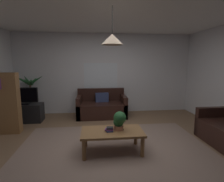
{
  "coord_description": "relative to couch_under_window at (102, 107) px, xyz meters",
  "views": [
    {
      "loc": [
        -0.38,
        -3.23,
        1.62
      ],
      "look_at": [
        0.0,
        0.3,
        1.05
      ],
      "focal_mm": 28.44,
      "sensor_mm": 36.0,
      "label": 1
    }
  ],
  "objects": [
    {
      "name": "window_pane",
      "position": [
        0.01,
        0.46,
        0.83
      ],
      "size": [
        1.07,
        0.01,
        1.01
      ],
      "primitive_type": "cube",
      "color": "white"
    },
    {
      "name": "book_on_table_0",
      "position": [
        0.04,
        -2.23,
        0.13
      ],
      "size": [
        0.12,
        0.12,
        0.02
      ],
      "primitive_type": "cube",
      "rotation": [
        0.0,
        0.0,
        0.09
      ],
      "color": "#2D4C8C",
      "rests_on": "coffee_table"
    },
    {
      "name": "potted_plant_on_table",
      "position": [
        0.22,
        -2.17,
        0.3
      ],
      "size": [
        0.23,
        0.23,
        0.35
      ],
      "color": "#B77051",
      "rests_on": "coffee_table"
    },
    {
      "name": "tv",
      "position": [
        -2.11,
        -0.31,
        0.46
      ],
      "size": [
        0.72,
        0.16,
        0.46
      ],
      "color": "black",
      "rests_on": "tv_stand"
    },
    {
      "name": "potted_palm_corner",
      "position": [
        -2.12,
        0.26,
        0.35
      ],
      "size": [
        0.86,
        0.82,
        1.33
      ],
      "color": "#4C4C51",
      "rests_on": "ground"
    },
    {
      "name": "rug",
      "position": [
        0.14,
        -2.22,
        -0.27
      ],
      "size": [
        3.63,
        2.73,
        0.01
      ],
      "primitive_type": "cube",
      "color": "gray",
      "rests_on": "ground"
    },
    {
      "name": "book_on_table_2",
      "position": [
        0.04,
        -2.23,
        0.19
      ],
      "size": [
        0.13,
        0.12,
        0.03
      ],
      "primitive_type": "cube",
      "rotation": [
        0.0,
        0.0,
        -0.14
      ],
      "color": "black",
      "rests_on": "coffee_table"
    },
    {
      "name": "coffee_table",
      "position": [
        0.09,
        -2.21,
        0.06
      ],
      "size": [
        1.12,
        0.61,
        0.4
      ],
      "color": "olive",
      "rests_on": "ground"
    },
    {
      "name": "couch_under_window",
      "position": [
        0.0,
        0.0,
        0.0
      ],
      "size": [
        1.46,
        0.8,
        0.82
      ],
      "color": "black",
      "rests_on": "ground"
    },
    {
      "name": "wall_back",
      "position": [
        0.14,
        0.49,
        0.99
      ],
      "size": [
        5.71,
        0.06,
        2.53
      ],
      "primitive_type": "cube",
      "color": "silver",
      "rests_on": "ground"
    },
    {
      "name": "floor",
      "position": [
        0.14,
        -2.02,
        -0.29
      ],
      "size": [
        5.59,
        4.96,
        0.02
      ],
      "primitive_type": "cube",
      "color": "brown",
      "rests_on": "ground"
    },
    {
      "name": "tv_stand",
      "position": [
        -2.11,
        -0.29,
        -0.03
      ],
      "size": [
        0.9,
        0.44,
        0.5
      ],
      "primitive_type": "cube",
      "color": "black",
      "rests_on": "ground"
    },
    {
      "name": "pendant_lamp",
      "position": [
        0.09,
        -2.21,
        1.73
      ],
      "size": [
        0.38,
        0.38,
        0.62
      ],
      "color": "black"
    },
    {
      "name": "book_on_table_1",
      "position": [
        0.03,
        -2.23,
        0.16
      ],
      "size": [
        0.16,
        0.13,
        0.03
      ],
      "primitive_type": "cube",
      "rotation": [
        0.0,
        0.0,
        -0.26
      ],
      "color": "#72387F",
      "rests_on": "coffee_table"
    },
    {
      "name": "ceiling",
      "position": [
        0.14,
        -2.02,
        2.27
      ],
      "size": [
        5.59,
        4.96,
        0.02
      ],
      "primitive_type": "cube",
      "color": "white"
    },
    {
      "name": "bookshelf_corner",
      "position": [
        -2.29,
        -1.08,
        0.44
      ],
      "size": [
        0.7,
        0.31,
        1.4
      ],
      "color": "olive",
      "rests_on": "ground"
    },
    {
      "name": "remote_on_table_0",
      "position": [
        0.22,
        -2.18,
        0.13
      ],
      "size": [
        0.16,
        0.07,
        0.02
      ],
      "primitive_type": "cube",
      "rotation": [
        0.0,
        0.0,
        4.62
      ],
      "color": "black",
      "rests_on": "coffee_table"
    }
  ]
}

